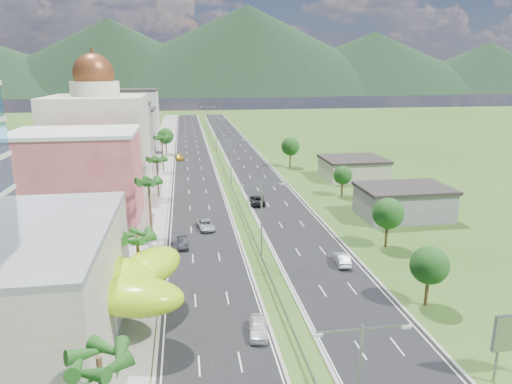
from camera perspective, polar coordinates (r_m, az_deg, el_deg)
name	(u,v)px	position (r m, az deg, el deg)	size (l,w,h in m)	color
ground	(276,295)	(54.58, 2.49, -12.68)	(500.00, 500.00, 0.00)	#2D5119
road_left	(193,156)	(139.65, -7.90, 4.46)	(11.00, 260.00, 0.04)	black
road_right	(242,155)	(140.70, -1.76, 4.68)	(11.00, 260.00, 0.04)	black
sidewalk_left	(161,157)	(139.81, -11.80, 4.32)	(7.00, 260.00, 0.12)	gray
median_guardrail	(223,165)	(122.23, -4.19, 3.34)	(0.10, 216.06, 0.76)	gray
streetlight_median_b	(262,214)	(61.05, 0.71, -2.72)	(6.04, 0.25, 11.00)	gray
streetlight_median_c	(231,158)	(99.56, -3.17, 4.26)	(6.04, 0.25, 11.00)	gray
streetlight_median_d	(216,131)	(143.85, -5.03, 7.57)	(6.04, 0.25, 11.00)	gray
streetlight_median_e	(208,117)	(188.48, -6.02, 9.32)	(6.04, 0.25, 11.00)	gray
lime_canopy	(86,283)	(48.94, -20.46, -10.60)	(18.00, 15.00, 7.40)	#A3D214
pink_shophouse	(78,178)	(83.31, -21.36, 1.62)	(20.00, 15.00, 15.00)	#BC4D4D
domed_building	(99,137)	(104.85, -19.00, 6.56)	(20.00, 20.00, 28.70)	beige
midrise_grey	(120,136)	(129.63, -16.62, 6.74)	(16.00, 15.00, 16.00)	gray
midrise_beige	(129,131)	(151.47, -15.54, 7.37)	(16.00, 15.00, 13.00)	#A39D86
midrise_white	(136,116)	(173.93, -14.79, 9.18)	(16.00, 15.00, 18.00)	silver
shed_near	(403,203)	(84.74, 17.92, -1.36)	(15.00, 10.00, 5.00)	gray
shed_far	(353,169)	(112.20, 12.04, 2.81)	(14.00, 12.00, 4.40)	#A39D86
palm_tree_a	(99,364)	(31.23, -19.00, -19.69)	(3.60, 3.60, 9.10)	#47301C
palm_tree_b	(137,239)	(52.91, -14.65, -5.73)	(3.60, 3.60, 8.10)	#47301C
palm_tree_c	(149,184)	(71.56, -13.27, 1.00)	(3.60, 3.60, 9.60)	#47301C
palm_tree_d	(157,161)	(94.19, -12.30, 3.80)	(3.60, 3.60, 8.60)	#47301C
palm_tree_e	(162,139)	(118.68, -11.70, 6.49)	(3.60, 3.60, 9.40)	#47301C
leafy_tree_lfar	(166,136)	(143.79, -11.23, 6.87)	(4.90, 4.90, 8.05)	#47301C
leafy_tree_ra	(429,265)	(53.67, 20.86, -8.58)	(4.20, 4.20, 6.90)	#47301C
leafy_tree_rb	(388,214)	(68.96, 16.19, -2.60)	(4.55, 4.55, 7.47)	#47301C
leafy_tree_rc	(343,175)	(95.26, 10.78, 2.05)	(3.85, 3.85, 6.33)	#47301C
leafy_tree_rd	(290,146)	(122.17, 4.33, 5.70)	(4.90, 4.90, 8.05)	#47301C
mountain_ridge	(248,94)	(502.82, -1.00, 12.19)	(860.00, 140.00, 90.00)	black
car_white_near_left	(258,328)	(46.89, 0.28, -16.60)	(1.78, 4.41, 1.50)	white
car_dark_left	(182,242)	(68.49, -9.20, -6.23)	(1.50, 4.30, 1.42)	black
car_silver_mid_left	(206,225)	(75.38, -6.33, -4.10)	(2.40, 5.20, 1.44)	#9EA0A5
car_yellow_far_left	(179,157)	(134.39, -9.55, 4.30)	(2.01, 4.93, 1.43)	#BF8E16
car_silver_right	(342,259)	(62.93, 10.67, -8.23)	(1.59, 4.57, 1.51)	#ADB1B5
car_dark_far_right	(257,200)	(88.70, 0.13, -0.99)	(2.71, 5.88, 1.64)	black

